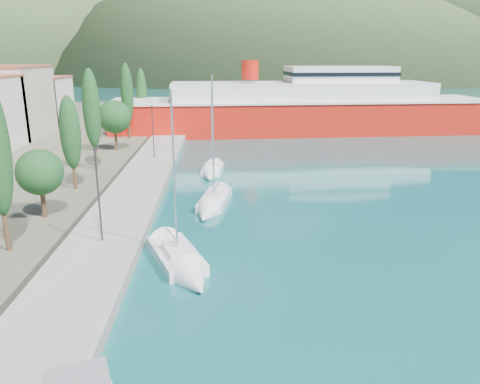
{
  "coord_description": "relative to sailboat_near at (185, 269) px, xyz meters",
  "views": [
    {
      "loc": [
        -1.34,
        -16.13,
        12.3
      ],
      "look_at": [
        0.0,
        14.0,
        3.5
      ],
      "focal_mm": 35.0,
      "sensor_mm": 36.0,
      "label": 1
    }
  ],
  "objects": [
    {
      "name": "sailboat_near",
      "position": [
        0.0,
        0.0,
        0.0
      ],
      "size": [
        5.06,
        8.31,
        11.47
      ],
      "color": "silver",
      "rests_on": "ground"
    },
    {
      "name": "lamp_posts",
      "position": [
        -5.55,
        4.6,
        3.77
      ],
      "size": [
        0.15,
        48.28,
        6.06
      ],
      "color": "#2D2D33",
      "rests_on": "quay"
    },
    {
      "name": "ferry",
      "position": [
        15.92,
        52.71,
        3.42
      ],
      "size": [
        62.36,
        16.46,
        12.26
      ],
      "color": "red",
      "rests_on": "ground"
    },
    {
      "name": "sailboat_mid",
      "position": [
        1.29,
        11.62,
        -0.02
      ],
      "size": [
        3.57,
        8.38,
        11.7
      ],
      "color": "silver",
      "rests_on": "ground"
    },
    {
      "name": "hills_near",
      "position": [
        101.49,
        363.49,
        48.87
      ],
      "size": [
        1010.0,
        520.0,
        115.0
      ],
      "color": "#3C532D",
      "rests_on": "ground"
    },
    {
      "name": "quay",
      "position": [
        -5.55,
        17.0,
        0.09
      ],
      "size": [
        5.0,
        88.0,
        0.8
      ],
      "primitive_type": "cube",
      "color": "gray",
      "rests_on": "ground"
    },
    {
      "name": "sailboat_far",
      "position": [
        1.19,
        23.4,
        -0.03
      ],
      "size": [
        2.71,
        6.69,
        9.58
      ],
      "color": "silver",
      "rests_on": "ground"
    },
    {
      "name": "tree_row",
      "position": [
        -11.01,
        24.22,
        5.49
      ],
      "size": [
        4.16,
        64.99,
        10.7
      ],
      "color": "#47301E",
      "rests_on": "land_strip"
    },
    {
      "name": "ground",
      "position": [
        3.45,
        111.0,
        -0.31
      ],
      "size": [
        1400.0,
        1400.0,
        0.0
      ],
      "primitive_type": "plane",
      "color": "#14595A"
    },
    {
      "name": "hills_far",
      "position": [
        142.04,
        609.73,
        77.08
      ],
      "size": [
        1480.0,
        900.0,
        180.0
      ],
      "color": "slate",
      "rests_on": "ground"
    }
  ]
}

